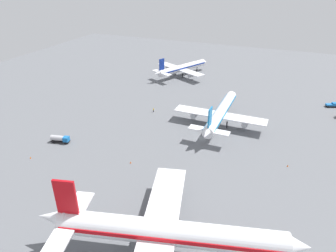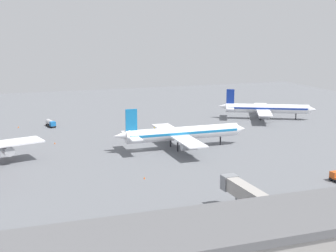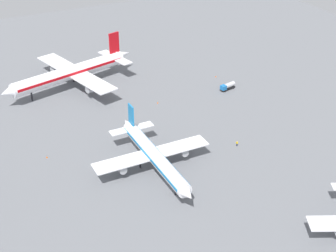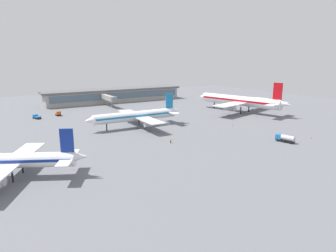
% 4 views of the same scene
% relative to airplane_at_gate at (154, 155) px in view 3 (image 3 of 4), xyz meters
% --- Properties ---
extents(ground, '(288.00, 288.00, 0.00)m').
position_rel_airplane_at_gate_xyz_m(ground, '(-13.01, 3.28, -4.75)').
color(ground, slate).
extents(airplane_at_gate, '(42.82, 34.22, 13.06)m').
position_rel_airplane_at_gate_xyz_m(airplane_at_gate, '(0.00, 0.00, 0.00)').
color(airplane_at_gate, white).
rests_on(airplane_at_gate, ground).
extents(airplane_taxiing, '(44.12, 54.07, 16.68)m').
position_rel_airplane_at_gate_xyz_m(airplane_taxiing, '(-62.13, -3.94, 1.32)').
color(airplane_taxiing, white).
rests_on(airplane_taxiing, ground).
extents(fuel_truck, '(3.28, 6.56, 2.50)m').
position_rel_airplane_at_gate_xyz_m(fuel_truck, '(-33.93, 46.82, -3.36)').
color(fuel_truck, black).
rests_on(fuel_truck, ground).
extents(ground_crew_worker, '(0.53, 0.53, 1.67)m').
position_rel_airplane_at_gate_xyz_m(ground_crew_worker, '(0.38, 27.82, -3.90)').
color(ground_crew_worker, '#1E2338').
rests_on(ground_crew_worker, ground).
extents(safety_cone_near_gate, '(0.44, 0.44, 0.60)m').
position_rel_airplane_at_gate_xyz_m(safety_cone_near_gate, '(-35.83, 18.79, -4.45)').
color(safety_cone_near_gate, '#EA590C').
rests_on(safety_cone_near_gate, ground).
extents(safety_cone_mid_apron, '(0.44, 0.44, 0.60)m').
position_rel_airplane_at_gate_xyz_m(safety_cone_mid_apron, '(-45.43, 48.88, -4.45)').
color(safety_cone_mid_apron, '#EA590C').
rests_on(safety_cone_mid_apron, ground).
extents(safety_cone_far_side, '(0.44, 0.44, 0.60)m').
position_rel_airplane_at_gate_xyz_m(safety_cone_far_side, '(-19.62, -25.45, -4.45)').
color(safety_cone_far_side, '#EA590C').
rests_on(safety_cone_far_side, ground).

